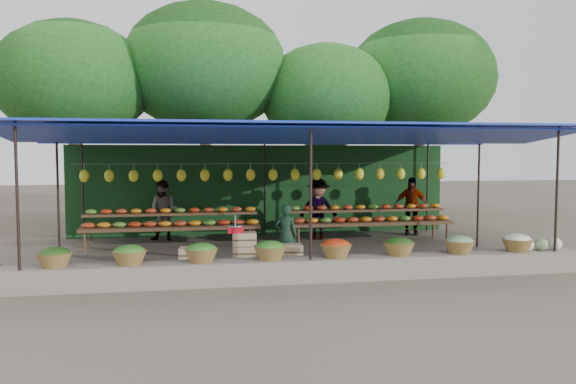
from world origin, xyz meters
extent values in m
plane|color=brown|center=(0.00, 0.00, 0.00)|extent=(60.00, 60.00, 0.00)
cube|color=slate|center=(0.00, -2.75, 0.20)|extent=(10.60, 0.55, 0.40)
cylinder|color=black|center=(-4.80, -2.90, 1.40)|extent=(0.05, 0.05, 2.80)
cylinder|color=black|center=(0.00, -2.90, 1.40)|extent=(0.05, 0.05, 2.80)
cylinder|color=black|center=(4.80, -2.90, 1.40)|extent=(0.05, 0.05, 2.80)
cylinder|color=black|center=(-4.80, 0.00, 1.40)|extent=(0.05, 0.05, 2.80)
cylinder|color=black|center=(4.80, 0.00, 1.40)|extent=(0.05, 0.05, 2.80)
cylinder|color=black|center=(-4.80, 2.90, 1.40)|extent=(0.05, 0.05, 2.80)
cylinder|color=black|center=(0.00, 2.90, 1.40)|extent=(0.05, 0.05, 2.80)
cylinder|color=black|center=(4.80, 2.90, 1.40)|extent=(0.05, 0.05, 2.80)
cube|color=#1834BA|center=(0.00, 0.00, 2.80)|extent=(10.80, 6.60, 0.04)
cube|color=#1834BA|center=(0.00, -2.00, 2.62)|extent=(10.80, 2.19, 0.26)
cube|color=#1834BA|center=(0.00, 2.00, 2.62)|extent=(10.80, 2.19, 0.26)
cylinder|color=gray|center=(0.00, 1.40, 2.02)|extent=(9.60, 0.01, 0.01)
ellipsoid|color=yellow|center=(-4.50, 1.40, 1.74)|extent=(0.23, 0.17, 0.30)
ellipsoid|color=yellow|center=(-3.94, 1.40, 1.74)|extent=(0.23, 0.17, 0.30)
ellipsoid|color=yellow|center=(-3.38, 1.40, 1.74)|extent=(0.23, 0.17, 0.30)
ellipsoid|color=yellow|center=(-2.81, 1.40, 1.74)|extent=(0.23, 0.17, 0.30)
ellipsoid|color=yellow|center=(-2.25, 1.40, 1.74)|extent=(0.23, 0.17, 0.30)
ellipsoid|color=yellow|center=(-1.69, 1.40, 1.74)|extent=(0.23, 0.17, 0.30)
ellipsoid|color=yellow|center=(-1.12, 1.40, 1.74)|extent=(0.23, 0.17, 0.30)
ellipsoid|color=yellow|center=(-0.56, 1.40, 1.74)|extent=(0.23, 0.17, 0.30)
ellipsoid|color=yellow|center=(0.00, 1.40, 1.74)|extent=(0.23, 0.17, 0.30)
ellipsoid|color=yellow|center=(0.56, 1.40, 1.74)|extent=(0.23, 0.17, 0.30)
ellipsoid|color=yellow|center=(1.12, 1.40, 1.74)|extent=(0.23, 0.17, 0.30)
ellipsoid|color=yellow|center=(1.69, 1.40, 1.74)|extent=(0.23, 0.17, 0.30)
ellipsoid|color=yellow|center=(2.25, 1.40, 1.74)|extent=(0.23, 0.17, 0.30)
ellipsoid|color=yellow|center=(2.81, 1.40, 1.74)|extent=(0.23, 0.17, 0.30)
ellipsoid|color=yellow|center=(3.38, 1.40, 1.74)|extent=(0.23, 0.17, 0.30)
ellipsoid|color=yellow|center=(3.94, 1.40, 1.74)|extent=(0.23, 0.17, 0.30)
ellipsoid|color=yellow|center=(4.50, 1.40, 1.74)|extent=(0.23, 0.17, 0.30)
ellipsoid|color=#234913|center=(-4.30, -2.75, 0.62)|extent=(0.52, 0.52, 0.23)
ellipsoid|color=#347D21|center=(-3.10, -2.75, 0.62)|extent=(0.52, 0.52, 0.23)
ellipsoid|color=#347D21|center=(-1.90, -2.75, 0.62)|extent=(0.52, 0.52, 0.23)
ellipsoid|color=#347D21|center=(-0.70, -2.75, 0.62)|extent=(0.52, 0.52, 0.23)
ellipsoid|color=red|center=(0.50, -2.75, 0.62)|extent=(0.52, 0.52, 0.23)
ellipsoid|color=#234913|center=(1.70, -2.75, 0.62)|extent=(0.52, 0.52, 0.23)
ellipsoid|color=#7BA466|center=(2.90, -2.75, 0.62)|extent=(0.52, 0.52, 0.23)
ellipsoid|color=silver|center=(4.10, -2.75, 0.62)|extent=(0.52, 0.52, 0.23)
cube|color=#1B4D22|center=(0.00, 3.15, 1.25)|extent=(10.60, 0.06, 2.50)
cylinder|color=#342513|center=(-5.50, 5.80, 1.98)|extent=(0.36, 0.36, 3.97)
ellipsoid|color=#143E10|center=(-5.50, 5.80, 4.46)|extent=(4.77, 4.77, 3.69)
cylinder|color=#342513|center=(-1.50, 6.20, 2.24)|extent=(0.36, 0.36, 4.48)
ellipsoid|color=#143E10|center=(-1.50, 6.20, 5.04)|extent=(5.39, 5.39, 4.17)
cylinder|color=#342513|center=(2.50, 5.90, 1.86)|extent=(0.36, 0.36, 3.71)
ellipsoid|color=#143E10|center=(2.50, 5.90, 4.18)|extent=(4.47, 4.47, 3.45)
cylinder|color=#342513|center=(6.00, 6.30, 2.18)|extent=(0.36, 0.36, 4.35)
ellipsoid|color=#143E10|center=(6.00, 6.30, 4.90)|extent=(5.24, 5.24, 4.05)
cube|color=#513320|center=(-2.50, 1.30, 0.50)|extent=(4.20, 0.95, 0.08)
cube|color=#513320|center=(-2.50, 1.60, 0.78)|extent=(4.20, 0.35, 0.06)
cylinder|color=#513320|center=(-4.45, 0.90, 0.25)|extent=(0.06, 0.06, 0.50)
cylinder|color=#513320|center=(-0.55, 0.90, 0.25)|extent=(0.06, 0.06, 0.50)
cylinder|color=#513320|center=(-4.45, 1.70, 0.25)|extent=(0.06, 0.06, 0.50)
cylinder|color=#513320|center=(-0.55, 1.70, 0.25)|extent=(0.06, 0.06, 0.50)
ellipsoid|color=#BE3D1B|center=(-4.40, 1.15, 0.60)|extent=(0.31, 0.26, 0.13)
ellipsoid|color=#5B962E|center=(-4.40, 1.60, 0.87)|extent=(0.26, 0.22, 0.12)
ellipsoid|color=orange|center=(-4.05, 1.15, 0.60)|extent=(0.31, 0.26, 0.13)
ellipsoid|color=red|center=(-4.05, 1.60, 0.87)|extent=(0.26, 0.22, 0.12)
ellipsoid|color=#5B962E|center=(-3.70, 1.15, 0.60)|extent=(0.31, 0.26, 0.13)
ellipsoid|color=#BE3D1B|center=(-3.70, 1.60, 0.87)|extent=(0.26, 0.22, 0.12)
ellipsoid|color=red|center=(-3.35, 1.15, 0.60)|extent=(0.31, 0.26, 0.13)
ellipsoid|color=orange|center=(-3.35, 1.60, 0.87)|extent=(0.26, 0.22, 0.12)
ellipsoid|color=#BE3D1B|center=(-3.00, 1.15, 0.60)|extent=(0.31, 0.26, 0.13)
ellipsoid|color=#BE3D1B|center=(-3.00, 1.60, 0.87)|extent=(0.26, 0.22, 0.12)
ellipsoid|color=orange|center=(-2.65, 1.15, 0.60)|extent=(0.31, 0.26, 0.13)
ellipsoid|color=orange|center=(-2.65, 1.60, 0.87)|extent=(0.26, 0.22, 0.12)
ellipsoid|color=#BE3D1B|center=(-2.30, 1.15, 0.60)|extent=(0.31, 0.26, 0.13)
ellipsoid|color=#5B962E|center=(-2.30, 1.60, 0.87)|extent=(0.26, 0.22, 0.12)
ellipsoid|color=orange|center=(-1.95, 1.15, 0.60)|extent=(0.31, 0.26, 0.13)
ellipsoid|color=red|center=(-1.95, 1.60, 0.87)|extent=(0.26, 0.22, 0.12)
ellipsoid|color=#5B962E|center=(-1.60, 1.15, 0.60)|extent=(0.31, 0.26, 0.13)
ellipsoid|color=#BE3D1B|center=(-1.60, 1.60, 0.87)|extent=(0.26, 0.22, 0.12)
ellipsoid|color=red|center=(-1.25, 1.15, 0.60)|extent=(0.31, 0.26, 0.13)
ellipsoid|color=orange|center=(-1.25, 1.60, 0.87)|extent=(0.26, 0.22, 0.12)
ellipsoid|color=#BE3D1B|center=(-0.90, 1.15, 0.60)|extent=(0.31, 0.26, 0.13)
ellipsoid|color=#BE3D1B|center=(-0.90, 1.60, 0.87)|extent=(0.26, 0.22, 0.12)
ellipsoid|color=orange|center=(-0.55, 1.15, 0.60)|extent=(0.31, 0.26, 0.13)
ellipsoid|color=orange|center=(-0.55, 1.60, 0.87)|extent=(0.26, 0.22, 0.12)
cube|color=#513320|center=(2.50, 1.30, 0.50)|extent=(4.20, 0.95, 0.08)
cube|color=#513320|center=(2.50, 1.60, 0.78)|extent=(4.20, 0.35, 0.06)
cylinder|color=#513320|center=(0.55, 0.90, 0.25)|extent=(0.06, 0.06, 0.50)
cylinder|color=#513320|center=(4.45, 0.90, 0.25)|extent=(0.06, 0.06, 0.50)
cylinder|color=#513320|center=(0.55, 1.70, 0.25)|extent=(0.06, 0.06, 0.50)
cylinder|color=#513320|center=(4.45, 1.70, 0.25)|extent=(0.06, 0.06, 0.50)
ellipsoid|color=#BE3D1B|center=(0.60, 1.15, 0.60)|extent=(0.31, 0.26, 0.13)
ellipsoid|color=#5B962E|center=(0.60, 1.60, 0.87)|extent=(0.26, 0.22, 0.12)
ellipsoid|color=orange|center=(0.95, 1.15, 0.60)|extent=(0.31, 0.26, 0.13)
ellipsoid|color=red|center=(0.95, 1.60, 0.87)|extent=(0.26, 0.22, 0.12)
ellipsoid|color=#5B962E|center=(1.30, 1.15, 0.60)|extent=(0.31, 0.26, 0.13)
ellipsoid|color=#BE3D1B|center=(1.30, 1.60, 0.87)|extent=(0.26, 0.22, 0.12)
ellipsoid|color=red|center=(1.65, 1.15, 0.60)|extent=(0.31, 0.26, 0.13)
ellipsoid|color=orange|center=(1.65, 1.60, 0.87)|extent=(0.26, 0.22, 0.12)
ellipsoid|color=#BE3D1B|center=(2.00, 1.15, 0.60)|extent=(0.31, 0.26, 0.13)
ellipsoid|color=#BE3D1B|center=(2.00, 1.60, 0.87)|extent=(0.26, 0.22, 0.12)
ellipsoid|color=orange|center=(2.35, 1.15, 0.60)|extent=(0.31, 0.26, 0.13)
ellipsoid|color=orange|center=(2.35, 1.60, 0.87)|extent=(0.26, 0.22, 0.12)
ellipsoid|color=#BE3D1B|center=(2.70, 1.15, 0.60)|extent=(0.31, 0.26, 0.13)
ellipsoid|color=#5B962E|center=(2.70, 1.60, 0.87)|extent=(0.26, 0.22, 0.12)
ellipsoid|color=orange|center=(3.05, 1.15, 0.60)|extent=(0.31, 0.26, 0.13)
ellipsoid|color=red|center=(3.05, 1.60, 0.87)|extent=(0.26, 0.22, 0.12)
ellipsoid|color=#5B962E|center=(3.40, 1.15, 0.60)|extent=(0.31, 0.26, 0.13)
ellipsoid|color=#BE3D1B|center=(3.40, 1.60, 0.87)|extent=(0.26, 0.22, 0.12)
ellipsoid|color=red|center=(3.75, 1.15, 0.60)|extent=(0.31, 0.26, 0.13)
ellipsoid|color=orange|center=(3.75, 1.60, 0.87)|extent=(0.26, 0.22, 0.12)
ellipsoid|color=#BE3D1B|center=(4.10, 1.15, 0.60)|extent=(0.31, 0.26, 0.13)
ellipsoid|color=#BE3D1B|center=(4.10, 1.60, 0.87)|extent=(0.26, 0.22, 0.12)
ellipsoid|color=orange|center=(4.45, 1.15, 0.60)|extent=(0.31, 0.26, 0.13)
ellipsoid|color=orange|center=(4.45, 1.60, 0.87)|extent=(0.26, 0.22, 0.12)
cube|color=tan|center=(-2.06, -1.86, 0.12)|extent=(0.48, 0.38, 0.25)
cube|color=tan|center=(-2.06, -1.86, 0.39)|extent=(0.48, 0.38, 0.25)
cube|color=tan|center=(-1.06, -1.86, 0.12)|extent=(0.48, 0.38, 0.25)
cube|color=tan|center=(-1.06, -1.86, 0.39)|extent=(0.48, 0.38, 0.25)
cube|color=tan|center=(-1.06, -1.86, 0.65)|extent=(0.48, 0.38, 0.25)
cube|color=tan|center=(-0.16, -1.86, 0.12)|extent=(0.48, 0.38, 0.25)
cube|color=tan|center=(-0.16, -1.86, 0.39)|extent=(0.48, 0.38, 0.25)
cube|color=red|center=(-1.23, -1.86, 0.83)|extent=(0.30, 0.26, 0.12)
cylinder|color=gray|center=(-1.23, -1.86, 0.90)|extent=(0.32, 0.32, 0.03)
cylinder|color=gray|center=(-1.23, -1.86, 1.00)|extent=(0.03, 0.03, 0.22)
imported|color=#173320|center=(-0.18, -1.43, 0.63)|extent=(0.53, 0.44, 1.25)
imported|color=slate|center=(-2.71, 2.37, 0.78)|extent=(0.90, 0.79, 1.57)
imported|color=slate|center=(1.29, 1.89, 0.80)|extent=(1.07, 0.65, 1.61)
imported|color=slate|center=(4.05, 2.29, 0.80)|extent=(1.02, 0.68, 1.60)
camera|label=1|loc=(-2.15, -12.45, 2.29)|focal=35.00mm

